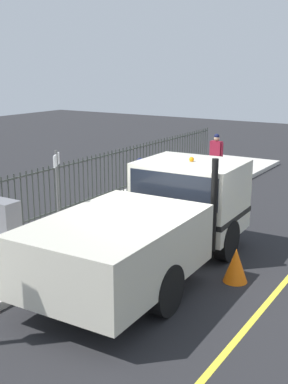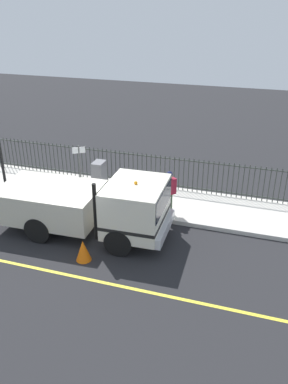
% 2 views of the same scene
% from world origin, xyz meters
% --- Properties ---
extents(ground_plane, '(59.41, 59.41, 0.00)m').
position_xyz_m(ground_plane, '(0.00, 0.00, 0.00)').
color(ground_plane, '#232326').
rests_on(ground_plane, ground).
extents(sidewalk_slab, '(2.92, 27.00, 0.17)m').
position_xyz_m(sidewalk_slab, '(3.25, 0.00, 0.09)').
color(sidewalk_slab, beige).
rests_on(sidewalk_slab, ground).
extents(lane_marking, '(0.12, 24.30, 0.01)m').
position_xyz_m(lane_marking, '(-2.24, 0.00, 0.00)').
color(lane_marking, yellow).
rests_on(lane_marking, ground).
extents(work_truck, '(2.60, 6.31, 2.51)m').
position_xyz_m(work_truck, '(0.31, -0.36, 1.21)').
color(work_truck, silver).
rests_on(work_truck, ground).
extents(worker_standing, '(0.52, 0.51, 1.79)m').
position_xyz_m(worker_standing, '(2.26, -2.56, 1.26)').
color(worker_standing, maroon).
rests_on(worker_standing, sidewalk_slab).
extents(pedestrian_distant, '(0.61, 0.28, 1.65)m').
position_xyz_m(pedestrian_distant, '(2.97, -9.08, 1.18)').
color(pedestrian_distant, maroon).
rests_on(pedestrian_distant, sidewalk_slab).
extents(iron_fence, '(0.04, 22.99, 1.54)m').
position_xyz_m(iron_fence, '(4.51, 0.00, 0.95)').
color(iron_fence, '#2D332D').
rests_on(iron_fence, sidewalk_slab).
extents(utility_cabinet, '(0.68, 0.48, 1.20)m').
position_xyz_m(utility_cabinet, '(3.71, 1.00, 0.77)').
color(utility_cabinet, slate).
rests_on(utility_cabinet, sidewalk_slab).
extents(traffic_cone, '(0.51, 0.51, 0.73)m').
position_xyz_m(traffic_cone, '(-1.35, -0.62, 0.36)').
color(traffic_cone, orange).
rests_on(traffic_cone, ground).
extents(street_sign, '(0.28, 0.44, 2.53)m').
position_xyz_m(street_sign, '(1.98, 1.02, 1.74)').
color(street_sign, '#4C4C4C').
rests_on(street_sign, sidewalk_slab).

